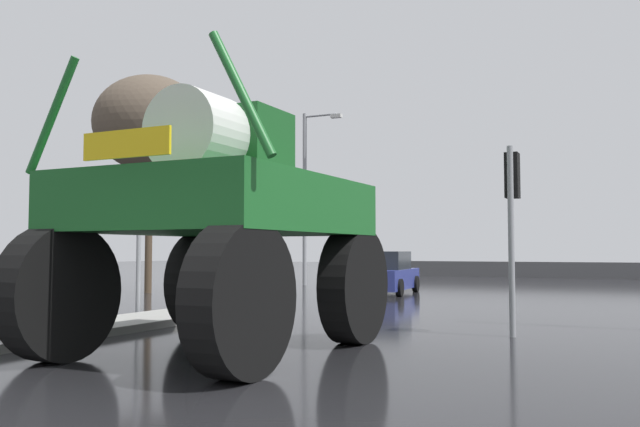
{
  "coord_description": "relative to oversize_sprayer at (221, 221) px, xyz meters",
  "views": [
    {
      "loc": [
        5.36,
        -3.59,
        1.55
      ],
      "look_at": [
        -0.62,
        8.86,
        2.32
      ],
      "focal_mm": 37.31,
      "sensor_mm": 36.0,
      "label": 1
    }
  ],
  "objects": [
    {
      "name": "roadside_barrier",
      "position": [
        0.48,
        31.19,
        -1.55
      ],
      "size": [
        25.7,
        0.24,
        0.9
      ],
      "primitive_type": "cube",
      "color": "#59595B",
      "rests_on": "ground"
    },
    {
      "name": "oversize_sprayer",
      "position": [
        0.0,
        0.0,
        0.0
      ],
      "size": [
        4.11,
        5.42,
        4.26
      ],
      "rotation": [
        0.0,
        0.0,
        1.57
      ],
      "color": "black",
      "rests_on": "ground"
    },
    {
      "name": "sedan_ahead",
      "position": [
        -2.46,
        14.05,
        -1.29
      ],
      "size": [
        2.21,
        4.25,
        1.52
      ],
      "rotation": [
        0.0,
        0.0,
        1.68
      ],
      "color": "navy",
      "rests_on": "ground"
    },
    {
      "name": "traffic_signal_near_right",
      "position": [
        3.75,
        3.9,
        0.52
      ],
      "size": [
        0.24,
        0.54,
        3.45
      ],
      "color": "gray",
      "rests_on": "ground"
    },
    {
      "name": "bare_tree_left",
      "position": [
        -10.35,
        10.61,
        4.22
      ],
      "size": [
        4.15,
        4.15,
        8.01
      ],
      "color": "#473828",
      "rests_on": "ground"
    },
    {
      "name": "streetlight_far_left",
      "position": [
        -7.56,
        18.0,
        2.33
      ],
      "size": [
        1.91,
        0.24,
        7.76
      ],
      "color": "gray",
      "rests_on": "ground"
    },
    {
      "name": "traffic_signal_near_left",
      "position": [
        -4.85,
        3.9,
        0.45
      ],
      "size": [
        0.24,
        0.54,
        3.37
      ],
      "color": "gray",
      "rests_on": "ground"
    },
    {
      "name": "ground_plane",
      "position": [
        0.48,
        13.0,
        -2.0
      ],
      "size": [
        120.0,
        120.0,
        0.0
      ],
      "primitive_type": "plane",
      "color": "black"
    },
    {
      "name": "median_island",
      "position": [
        -3.63,
        0.75,
        -1.93
      ],
      "size": [
        1.7,
        7.72,
        0.15
      ],
      "primitive_type": "cube",
      "color": "gray",
      "rests_on": "ground"
    }
  ]
}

